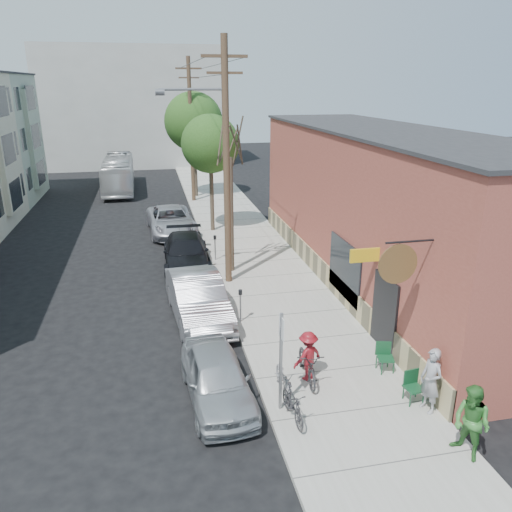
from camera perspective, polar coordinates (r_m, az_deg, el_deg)
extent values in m
plane|color=black|center=(16.64, -8.41, -11.26)|extent=(120.00, 120.00, 0.00)
cube|color=#A8A69B|center=(27.14, -1.11, 1.33)|extent=(4.50, 58.00, 0.15)
cube|color=#984638|center=(22.23, 14.04, 5.25)|extent=(5.00, 20.00, 6.50)
cube|color=#2B2B2D|center=(21.71, 14.75, 13.72)|extent=(5.20, 20.20, 0.12)
cube|color=tan|center=(22.07, 7.57, -1.79)|extent=(0.10, 20.00, 1.10)
cube|color=black|center=(16.71, 14.47, -6.54)|extent=(0.10, 1.60, 2.60)
cube|color=black|center=(19.52, 10.09, -1.46)|extent=(0.08, 3.00, 2.20)
cylinder|color=brown|center=(13.53, 15.91, -0.89)|extent=(1.10, 0.06, 1.10)
cube|color=gold|center=(16.51, 12.32, 0.08)|extent=(1.00, 0.08, 0.45)
cube|color=beige|center=(33.73, -27.25, 10.47)|extent=(1.10, 3.20, 7.00)
cube|color=#9BAB90|center=(41.47, -24.56, 12.09)|extent=(1.10, 3.20, 7.00)
cube|color=#AEAEA9|center=(56.45, -13.98, 16.17)|extent=(18.00, 8.00, 12.00)
cube|color=slate|center=(13.17, 2.85, -12.05)|extent=(0.07, 0.07, 2.80)
cube|color=silver|center=(12.68, 2.93, -8.18)|extent=(0.02, 0.45, 0.60)
cylinder|color=slate|center=(18.12, -1.78, -5.91)|extent=(0.06, 0.06, 1.10)
cylinder|color=black|center=(17.87, -1.80, -4.16)|extent=(0.14, 0.14, 0.18)
cylinder|color=slate|center=(24.46, -4.68, 0.79)|extent=(0.06, 0.06, 1.10)
cylinder|color=black|center=(24.28, -4.72, 2.14)|extent=(0.14, 0.14, 0.18)
cylinder|color=#503A28|center=(20.67, -3.39, 10.14)|extent=(0.28, 0.28, 10.00)
cube|color=#503A28|center=(20.44, -3.63, 21.85)|extent=(1.80, 0.12, 0.12)
cube|color=#503A28|center=(20.42, -3.59, 20.17)|extent=(1.40, 0.10, 0.10)
cylinder|color=slate|center=(20.19, -10.94, 17.91)|extent=(0.35, 0.24, 0.24)
cylinder|color=#503A28|center=(36.91, -7.43, 13.96)|extent=(0.28, 0.28, 10.00)
cube|color=#503A28|center=(36.78, -7.73, 20.48)|extent=(1.80, 0.12, 0.12)
cube|color=#503A28|center=(36.77, -7.68, 19.55)|extent=(1.40, 0.10, 0.10)
cylinder|color=#44392C|center=(22.45, -2.89, 4.61)|extent=(0.24, 0.24, 5.20)
cylinder|color=#44392C|center=(29.18, -5.09, 7.47)|extent=(0.24, 0.24, 4.72)
sphere|color=#2D561E|center=(28.77, -5.25, 12.65)|extent=(3.28, 3.28, 3.28)
cylinder|color=#44392C|center=(38.74, -6.96, 10.66)|extent=(0.24, 0.24, 5.24)
sphere|color=#2D561E|center=(38.42, -7.14, 15.01)|extent=(4.32, 4.32, 4.32)
imported|color=gray|center=(14.12, 19.36, -13.27)|extent=(0.56, 0.74, 1.80)
imported|color=#347830|center=(12.90, 23.41, -17.09)|extent=(0.93, 1.06, 1.84)
imported|color=maroon|center=(14.78, 5.95, -11.28)|extent=(1.12, 0.90, 1.51)
imported|color=black|center=(14.91, 5.91, -12.11)|extent=(0.80, 1.96, 1.01)
imported|color=black|center=(13.33, 4.20, -16.52)|extent=(0.53, 1.54, 0.91)
imported|color=slate|center=(14.33, 3.19, -13.85)|extent=(0.59, 1.61, 0.84)
imported|color=#B5B8BD|center=(14.15, -4.47, -13.71)|extent=(1.91, 4.22, 1.41)
imported|color=#A0A1A8|center=(18.60, -6.64, -4.83)|extent=(2.23, 5.30, 1.70)
imported|color=black|center=(23.92, -7.99, 0.36)|extent=(2.30, 5.25, 1.50)
imported|color=#B7B7BF|center=(29.70, -9.68, 4.01)|extent=(2.91, 5.67, 1.53)
imported|color=white|center=(43.02, -15.46, 9.07)|extent=(2.45, 9.90, 2.75)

